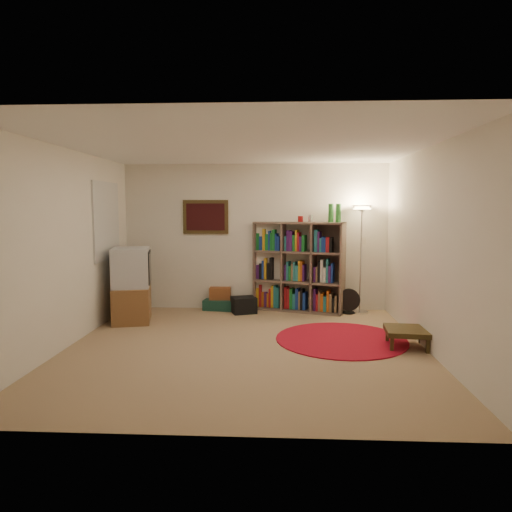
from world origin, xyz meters
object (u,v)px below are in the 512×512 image
(tv_stand, at_px, (132,286))
(bookshelf, at_px, (298,268))
(floor_fan, at_px, (349,301))
(suitcase, at_px, (220,304))
(floor_lamp, at_px, (362,224))
(side_table, at_px, (407,332))

(tv_stand, bearing_deg, bookshelf, 5.44)
(floor_fan, relative_size, suitcase, 0.71)
(floor_lamp, xyz_separation_m, side_table, (0.26, -1.90, -1.29))
(floor_fan, height_order, tv_stand, tv_stand)
(suitcase, distance_m, side_table, 3.33)
(floor_fan, distance_m, suitcase, 2.19)
(bookshelf, xyz_separation_m, suitcase, (-1.33, -0.00, -0.65))
(tv_stand, bearing_deg, side_table, -29.80)
(suitcase, bearing_deg, floor_fan, 2.25)
(suitcase, bearing_deg, bookshelf, 8.09)
(bookshelf, distance_m, tv_stand, 2.74)
(floor_lamp, relative_size, tv_stand, 1.58)
(bookshelf, xyz_separation_m, side_table, (1.30, -2.04, -0.53))
(floor_lamp, height_order, tv_stand, floor_lamp)
(bookshelf, relative_size, side_table, 3.17)
(bookshelf, xyz_separation_m, floor_lamp, (1.04, -0.14, 0.76))
(floor_lamp, xyz_separation_m, suitcase, (-2.37, 0.14, -1.41))
(floor_fan, xyz_separation_m, tv_stand, (-3.44, -0.65, 0.34))
(bookshelf, xyz_separation_m, floor_fan, (0.84, -0.22, -0.52))
(floor_lamp, bearing_deg, bookshelf, 172.18)
(side_table, bearing_deg, tv_stand, 163.25)
(floor_lamp, relative_size, suitcase, 3.05)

